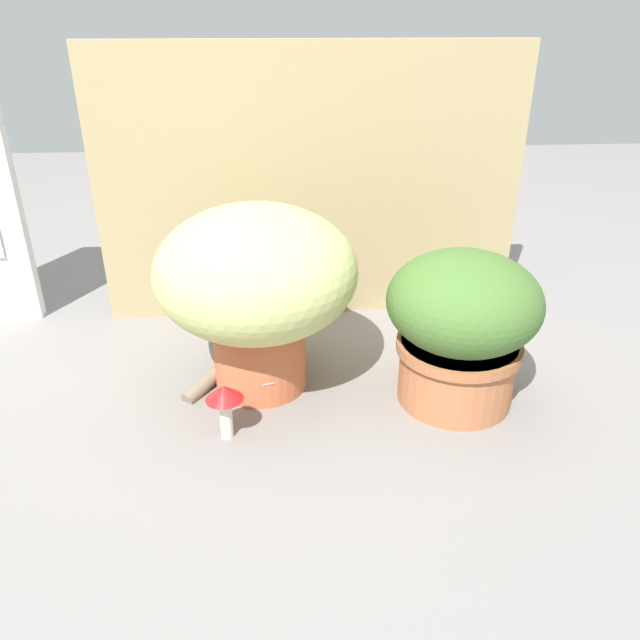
% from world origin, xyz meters
% --- Properties ---
extents(ground_plane, '(6.00, 6.00, 0.00)m').
position_xyz_m(ground_plane, '(0.00, 0.00, 0.00)').
color(ground_plane, slate).
extents(cardboard_backdrop, '(1.22, 0.03, 0.78)m').
position_xyz_m(cardboard_backdrop, '(0.13, 0.46, 0.39)').
color(cardboard_backdrop, tan).
rests_on(cardboard_backdrop, ground).
extents(grass_planter, '(0.47, 0.47, 0.46)m').
position_xyz_m(grass_planter, '(-0.03, 0.04, 0.28)').
color(grass_planter, '#C3633D').
rests_on(grass_planter, ground).
extents(leafy_planter, '(0.35, 0.35, 0.37)m').
position_xyz_m(leafy_planter, '(0.44, -0.06, 0.20)').
color(leafy_planter, '#AE6741').
rests_on(leafy_planter, ground).
extents(cat, '(0.32, 0.32, 0.32)m').
position_xyz_m(cat, '(-0.04, 0.13, 0.12)').
color(cat, '#7F705C').
rests_on(cat, ground).
extents(mushroom_ornament_pink, '(0.08, 0.08, 0.10)m').
position_xyz_m(mushroom_ornament_pink, '(-0.01, -0.03, 0.07)').
color(mushroom_ornament_pink, silver).
rests_on(mushroom_ornament_pink, ground).
extents(mushroom_ornament_red, '(0.08, 0.08, 0.13)m').
position_xyz_m(mushroom_ornament_red, '(-0.10, -0.17, 0.10)').
color(mushroom_ornament_red, silver).
rests_on(mushroom_ornament_red, ground).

